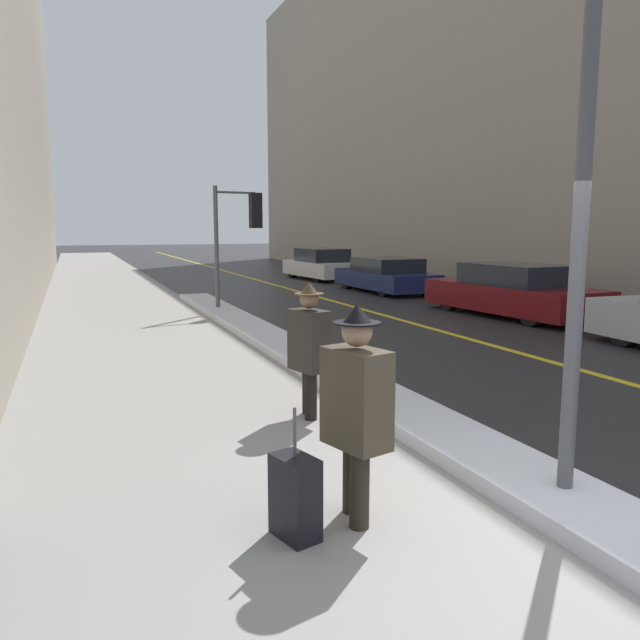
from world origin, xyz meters
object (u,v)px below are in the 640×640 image
at_px(parked_car_navy, 386,276).
at_px(parked_car_white, 321,265).
at_px(parked_car_maroon, 513,291).
at_px(rolling_suitcase, 295,498).
at_px(pedestrian_in_glasses, 356,405).
at_px(lamp_post, 587,109).
at_px(traffic_light_near, 242,222).
at_px(pedestrian_in_fedora, 309,345).

xyz_separation_m(parked_car_navy, parked_car_white, (-0.13, 5.60, 0.06)).
distance_m(parked_car_maroon, rolling_suitcase, 12.22).
xyz_separation_m(parked_car_navy, rolling_suitcase, (-8.57, -15.01, -0.24)).
xyz_separation_m(pedestrian_in_glasses, parked_car_navy, (8.07, 14.92, -0.34)).
xyz_separation_m(lamp_post, parked_car_navy, (6.43, 15.29, -2.46)).
xyz_separation_m(traffic_light_near, parked_car_maroon, (5.95, -3.33, -1.69)).
xyz_separation_m(lamp_post, parked_car_maroon, (6.57, 8.85, -2.40)).
bearing_deg(parked_car_maroon, pedestrian_in_fedora, 123.81).
distance_m(lamp_post, pedestrian_in_fedora, 3.75).
xyz_separation_m(parked_car_maroon, rolling_suitcase, (-8.71, -8.57, -0.30)).
bearing_deg(parked_car_white, parked_car_navy, 177.29).
bearing_deg(pedestrian_in_glasses, parked_car_maroon, 120.63).
xyz_separation_m(lamp_post, pedestrian_in_glasses, (-1.63, 0.37, -2.12)).
relative_size(pedestrian_in_fedora, parked_car_maroon, 0.32).
bearing_deg(rolling_suitcase, pedestrian_in_glasses, 84.84).
height_order(pedestrian_in_fedora, parked_car_white, pedestrian_in_fedora).
height_order(pedestrian_in_glasses, rolling_suitcase, pedestrian_in_glasses).
bearing_deg(rolling_suitcase, lamp_post, 67.26).
bearing_deg(traffic_light_near, pedestrian_in_fedora, -109.54).
height_order(parked_car_maroon, parked_car_navy, parked_car_maroon).
xyz_separation_m(lamp_post, pedestrian_in_fedora, (-1.04, 2.89, -2.15)).
relative_size(parked_car_navy, parked_car_white, 1.04).
height_order(pedestrian_in_glasses, parked_car_maroon, pedestrian_in_glasses).
relative_size(traffic_light_near, pedestrian_in_fedora, 2.05).
xyz_separation_m(parked_car_maroon, parked_car_white, (-0.27, 12.04, 0.00)).
height_order(pedestrian_in_glasses, parked_car_white, pedestrian_in_glasses).
distance_m(pedestrian_in_glasses, pedestrian_in_fedora, 2.59).
distance_m(parked_car_maroon, parked_car_navy, 6.44).
xyz_separation_m(traffic_light_near, pedestrian_in_glasses, (-2.26, -11.81, -1.41)).
distance_m(lamp_post, traffic_light_near, 12.22).
height_order(traffic_light_near, parked_car_navy, traffic_light_near).
height_order(lamp_post, pedestrian_in_fedora, lamp_post).
bearing_deg(pedestrian_in_fedora, lamp_post, 4.55).
xyz_separation_m(parked_car_white, rolling_suitcase, (-8.44, -20.61, -0.31)).
distance_m(lamp_post, pedestrian_in_glasses, 2.70).
distance_m(lamp_post, parked_car_maroon, 11.28).
xyz_separation_m(pedestrian_in_glasses, parked_car_white, (7.93, 20.52, -0.28)).
bearing_deg(lamp_post, parked_car_maroon, 53.40).
bearing_deg(parked_car_white, lamp_post, 159.14).
relative_size(pedestrian_in_glasses, parked_car_navy, 0.36).
distance_m(pedestrian_in_fedora, rolling_suitcase, 2.88).
height_order(parked_car_white, rolling_suitcase, parked_car_white).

